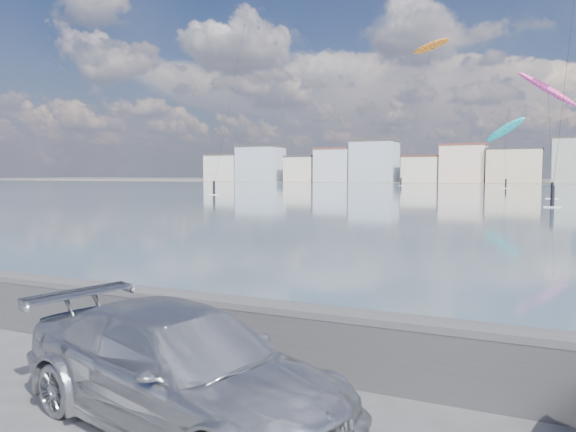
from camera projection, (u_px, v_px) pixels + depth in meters
name	position (u px, v px, depth m)	size (l,w,h in m)	color
ground	(60.00, 428.00, 6.43)	(700.00, 700.00, 0.00)	#333335
bay_water	(517.00, 192.00, 88.94)	(500.00, 177.00, 0.00)	#394955
far_shore_strip	(536.00, 183.00, 186.79)	(500.00, 60.00, 0.00)	#4C473D
seawall	(195.00, 322.00, 8.82)	(400.00, 0.36, 1.08)	#28282B
far_buildings	(540.00, 164.00, 173.16)	(240.79, 13.26, 14.60)	beige
car_silver	(182.00, 368.00, 6.46)	(1.89, 4.64, 1.35)	#B2B3B9
kitesurfer_10	(431.00, 48.00, 145.98)	(10.37, 18.13, 38.30)	orange
kitesurfer_11	(505.00, 130.00, 122.73)	(9.41, 15.08, 15.82)	#19BFBF
kitesurfer_12	(548.00, 90.00, 78.59)	(9.12, 19.65, 17.89)	#E5338C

